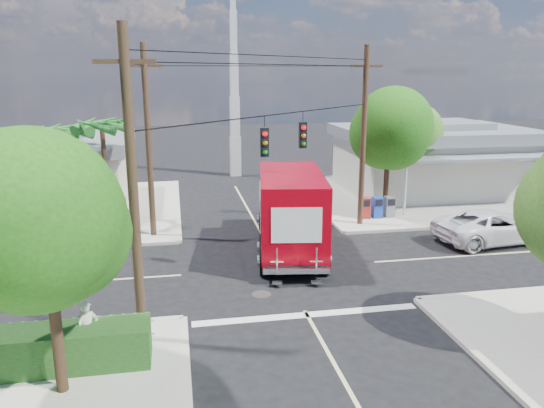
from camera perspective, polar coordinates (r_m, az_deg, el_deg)
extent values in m
plane|color=black|center=(21.62, 0.97, -6.94)|extent=(120.00, 120.00, 0.00)
cube|color=#A8A398|center=(35.11, 15.16, 0.94)|extent=(14.00, 14.00, 0.14)
cube|color=beige|center=(32.72, 4.02, 0.46)|extent=(0.25, 14.00, 0.14)
cube|color=beige|center=(29.16, 21.02, -2.16)|extent=(14.00, 0.25, 0.14)
cube|color=#A8A398|center=(32.48, -22.55, -0.71)|extent=(14.00, 14.00, 0.14)
cube|color=beige|center=(31.72, -10.12, -0.16)|extent=(0.25, 14.00, 0.14)
cube|color=beige|center=(25.94, -25.62, -4.59)|extent=(14.00, 0.25, 0.14)
cube|color=beige|center=(31.03, -2.69, -0.40)|extent=(0.12, 12.00, 0.01)
cube|color=beige|center=(25.46, 23.70, -4.88)|extent=(12.00, 0.12, 0.01)
cube|color=beige|center=(22.06, -25.68, -7.95)|extent=(12.00, 0.12, 0.01)
cube|color=silver|center=(17.77, 3.78, -11.81)|extent=(7.50, 0.40, 0.01)
cube|color=beige|center=(36.31, 16.80, 4.10)|extent=(11.00, 8.00, 3.40)
cube|color=slate|center=(36.03, 17.04, 7.31)|extent=(11.80, 8.80, 0.70)
cube|color=slate|center=(35.98, 17.09, 8.10)|extent=(6.05, 4.40, 0.50)
cube|color=slate|center=(31.91, 20.93, 4.65)|extent=(9.90, 1.80, 0.15)
cylinder|color=silver|center=(29.42, 14.14, 1.55)|extent=(0.12, 0.12, 2.90)
cube|color=beige|center=(33.79, -23.97, 2.60)|extent=(10.00, 8.00, 3.20)
cube|color=slate|center=(33.49, -24.30, 5.87)|extent=(10.80, 8.80, 0.70)
cube|color=slate|center=(33.44, -24.39, 6.72)|extent=(5.50, 4.40, 0.50)
cube|color=slate|center=(28.93, -26.33, 2.83)|extent=(9.00, 1.80, 0.15)
cylinder|color=silver|center=(27.59, -18.47, 0.22)|extent=(0.12, 0.12, 2.70)
cube|color=silver|center=(40.52, -3.96, 5.17)|extent=(0.80, 0.80, 3.00)
cube|color=silver|center=(40.17, -4.03, 9.40)|extent=(0.70, 0.70, 3.00)
cube|color=silver|center=(40.04, -4.11, 13.68)|extent=(0.60, 0.60, 3.00)
cube|color=silver|center=(40.13, -4.19, 17.97)|extent=(0.50, 0.50, 3.00)
cylinder|color=#422D1C|center=(13.88, -22.26, -11.56)|extent=(0.28, 0.28, 3.71)
sphere|color=#1C4F0F|center=(13.09, -23.20, -2.32)|extent=(3.71, 3.71, 3.71)
sphere|color=#1C4F0F|center=(13.32, -24.79, -1.19)|extent=(3.02, 3.02, 3.02)
sphere|color=#1C4F0F|center=(12.77, -21.90, -3.14)|extent=(3.25, 3.25, 3.25)
cylinder|color=#422D1C|center=(29.39, 12.21, 2.84)|extent=(0.28, 0.28, 4.10)
sphere|color=#1C4F0F|center=(29.01, 12.47, 7.80)|extent=(4.10, 4.10, 4.10)
sphere|color=#1C4F0F|center=(29.02, 11.61, 8.36)|extent=(3.33, 3.33, 3.33)
sphere|color=#1C4F0F|center=(28.89, 13.33, 7.48)|extent=(3.58, 3.58, 3.58)
cylinder|color=#422D1C|center=(32.46, 14.95, 3.27)|extent=(0.28, 0.28, 3.58)
sphere|color=#2E6C1C|center=(32.13, 15.21, 7.19)|extent=(3.58, 3.58, 3.58)
sphere|color=#2E6C1C|center=(32.12, 14.43, 7.64)|extent=(2.91, 2.91, 2.91)
sphere|color=#2E6C1C|center=(32.03, 15.99, 6.92)|extent=(3.14, 3.14, 3.14)
cylinder|color=#422D1C|center=(27.97, -17.45, 2.89)|extent=(0.24, 0.24, 5.00)
cone|color=#226A22|center=(27.51, -15.97, 8.30)|extent=(0.50, 2.06, 0.98)
cone|color=#226A22|center=(28.24, -16.54, 8.40)|extent=(1.92, 1.68, 0.98)
cone|color=#226A22|center=(28.50, -18.04, 8.34)|extent=(2.12, 0.95, 0.98)
cone|color=#226A22|center=(28.11, -19.41, 8.16)|extent=(1.34, 2.07, 0.98)
cone|color=#226A22|center=(27.34, -19.64, 7.99)|extent=(1.34, 2.07, 0.98)
cone|color=#226A22|center=(26.77, -18.50, 7.97)|extent=(2.12, 0.95, 0.98)
cone|color=#226A22|center=(26.85, -16.83, 8.11)|extent=(1.92, 1.68, 0.98)
cylinder|color=#422D1C|center=(29.77, -20.92, 2.86)|extent=(0.24, 0.24, 4.60)
cone|color=#226A22|center=(29.28, -19.59, 7.56)|extent=(0.50, 2.06, 0.98)
cone|color=#226A22|center=(30.03, -20.03, 7.67)|extent=(1.92, 1.68, 0.98)
cone|color=#226A22|center=(30.33, -21.41, 7.61)|extent=(2.12, 0.95, 0.98)
cone|color=#226A22|center=(29.98, -22.73, 7.42)|extent=(1.34, 2.07, 0.98)
cone|color=#226A22|center=(29.22, -23.04, 7.25)|extent=(1.34, 2.07, 0.98)
cone|color=#226A22|center=(28.62, -22.04, 7.22)|extent=(2.12, 0.95, 0.98)
cone|color=#226A22|center=(28.65, -20.47, 7.36)|extent=(1.92, 1.68, 0.98)
cylinder|color=#473321|center=(14.98, -14.70, 1.06)|extent=(0.28, 0.28, 9.00)
cube|color=#473321|center=(14.63, -15.58, 14.54)|extent=(1.60, 0.12, 0.12)
cylinder|color=#473321|center=(26.83, 9.79, 6.91)|extent=(0.28, 0.28, 9.00)
cube|color=#473321|center=(26.63, 10.11, 14.40)|extent=(1.60, 0.12, 0.12)
cylinder|color=#473321|center=(25.22, -13.14, 6.30)|extent=(0.28, 0.28, 9.00)
cube|color=#473321|center=(25.01, -13.59, 14.26)|extent=(1.60, 0.12, 0.12)
cylinder|color=black|center=(20.24, 1.05, 9.67)|extent=(10.43, 10.43, 0.04)
cube|color=black|center=(19.41, -0.82, 6.66)|extent=(0.30, 0.24, 1.05)
sphere|color=red|center=(19.24, -0.75, 7.59)|extent=(0.20, 0.20, 0.20)
cube|color=black|center=(21.65, 3.33, 7.41)|extent=(0.30, 0.24, 1.05)
sphere|color=red|center=(21.47, 3.43, 8.24)|extent=(0.20, 0.20, 0.20)
cube|color=silver|center=(16.37, -23.26, -13.50)|extent=(5.94, 0.05, 0.08)
cube|color=silver|center=(16.20, -23.40, -12.24)|extent=(5.94, 0.05, 0.08)
cube|color=silver|center=(15.89, -13.18, -12.92)|extent=(0.09, 0.06, 1.00)
cube|color=#143F15|center=(15.64, -24.70, -14.17)|extent=(6.20, 1.20, 1.10)
cube|color=maroon|center=(28.66, 9.92, -0.41)|extent=(0.50, 0.50, 1.10)
cube|color=#1939A4|center=(28.91, 11.22, -0.34)|extent=(0.50, 0.50, 1.10)
cube|color=slate|center=(29.17, 12.50, -0.28)|extent=(0.50, 0.50, 1.10)
cube|color=black|center=(23.69, 1.92, -3.58)|extent=(3.61, 8.37, 0.26)
cube|color=#A9010F|center=(26.51, 1.52, 0.21)|extent=(2.74, 2.13, 2.28)
cube|color=black|center=(27.12, 1.45, 1.43)|extent=(2.19, 0.59, 0.99)
cube|color=silver|center=(27.60, 1.41, -0.79)|extent=(2.38, 0.49, 0.36)
cube|color=#A9010F|center=(22.37, 2.09, -0.50)|extent=(3.50, 6.35, 3.01)
cube|color=white|center=(22.45, 5.46, -0.09)|extent=(0.60, 3.70, 1.35)
cube|color=white|center=(22.28, -1.29, -0.14)|extent=(0.60, 3.70, 1.35)
cube|color=white|center=(19.41, 2.66, -2.31)|extent=(1.85, 0.31, 1.35)
cube|color=silver|center=(19.83, 2.63, -7.17)|extent=(2.50, 0.64, 0.19)
cube|color=silver|center=(19.52, 0.54, -6.21)|extent=(0.47, 0.13, 1.04)
cube|color=silver|center=(19.63, 4.80, -6.15)|extent=(0.47, 0.13, 1.04)
cylinder|color=black|center=(26.54, -1.05, -1.63)|extent=(0.51, 1.18, 1.14)
cylinder|color=black|center=(26.66, 4.09, -1.59)|extent=(0.51, 1.18, 1.14)
cylinder|color=black|center=(20.80, -0.88, -6.12)|extent=(0.51, 1.18, 1.14)
cylinder|color=black|center=(20.97, 5.69, -6.03)|extent=(0.51, 1.18, 1.14)
imported|color=silver|center=(26.68, 22.66, -2.22)|extent=(5.79, 3.21, 1.53)
imported|color=beige|center=(15.40, -19.19, -12.80)|extent=(0.75, 0.69, 1.71)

